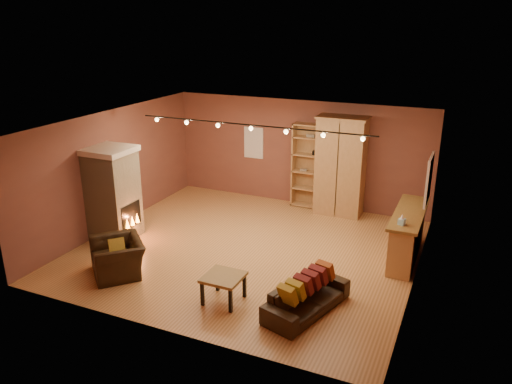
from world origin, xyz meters
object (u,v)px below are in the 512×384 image
at_px(bookcase, 310,165).
at_px(coffee_table, 223,279).
at_px(fireplace, 113,193).
at_px(loveseat, 307,292).
at_px(armoire, 340,166).
at_px(armchair, 117,252).
at_px(bar_counter, 407,235).

relative_size(bookcase, coffee_table, 3.35).
height_order(fireplace, loveseat, fireplace).
height_order(armoire, armchair, armoire).
bearing_deg(coffee_table, bookcase, 91.32).
height_order(fireplace, coffee_table, fireplace).
relative_size(bookcase, loveseat, 1.23).
xyz_separation_m(fireplace, armoire, (4.27, 3.53, 0.21)).
relative_size(fireplace, coffee_table, 3.17).
distance_m(fireplace, loveseat, 5.17).
bearing_deg(armchair, bookcase, 108.81).
xyz_separation_m(fireplace, bar_counter, (6.24, 1.60, -0.53)).
xyz_separation_m(fireplace, coffee_table, (3.53, -1.47, -0.63)).
bearing_deg(loveseat, bar_counter, -7.54).
bearing_deg(bookcase, fireplace, -132.45).
bearing_deg(bookcase, bar_counter, -37.06).
xyz_separation_m(bar_counter, loveseat, (-1.26, -2.77, -0.16)).
bearing_deg(fireplace, bookcase, 47.55).
height_order(fireplace, bookcase, bookcase).
relative_size(bookcase, bar_counter, 1.03).
relative_size(armoire, bar_counter, 1.17).
relative_size(bookcase, armchair, 1.78).
relative_size(fireplace, loveseat, 1.16).
height_order(bar_counter, loveseat, bar_counter).
bearing_deg(fireplace, armchair, -50.26).
bearing_deg(armchair, bar_counter, 73.04).
xyz_separation_m(armchair, coffee_table, (2.37, -0.06, -0.04)).
relative_size(fireplace, bookcase, 0.95).
relative_size(bookcase, armoire, 0.89).
bearing_deg(armchair, loveseat, 45.91).
height_order(bookcase, armoire, armoire).
bearing_deg(armchair, coffee_table, 40.89).
xyz_separation_m(armoire, armchair, (-3.10, -4.93, -0.80)).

